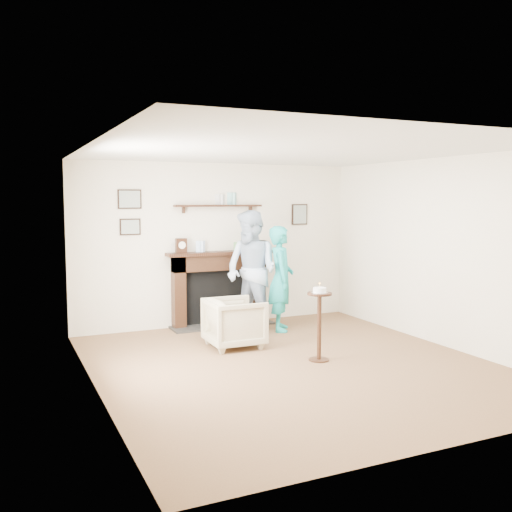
% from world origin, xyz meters
% --- Properties ---
extents(ground, '(5.00, 5.00, 0.00)m').
position_xyz_m(ground, '(0.00, 0.00, 0.00)').
color(ground, brown).
rests_on(ground, ground).
extents(room_shell, '(4.54, 5.02, 2.52)m').
position_xyz_m(room_shell, '(-0.00, 0.69, 1.62)').
color(room_shell, '#F3E5CE').
rests_on(room_shell, ground).
extents(armchair, '(0.72, 0.70, 0.65)m').
position_xyz_m(armchair, '(-0.30, 1.07, 0.00)').
color(armchair, '#C2B290').
rests_on(armchair, ground).
extents(man, '(0.97, 1.07, 1.79)m').
position_xyz_m(man, '(0.30, 1.86, 0.00)').
color(man, '#ACC2D7').
rests_on(man, ground).
extents(woman, '(0.57, 0.67, 1.56)m').
position_xyz_m(woman, '(0.69, 1.66, 0.00)').
color(woman, '#20A5B6').
rests_on(woman, ground).
extents(pedestal_table, '(0.30, 0.30, 0.95)m').
position_xyz_m(pedestal_table, '(0.38, 0.04, 0.59)').
color(pedestal_table, black).
rests_on(pedestal_table, ground).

